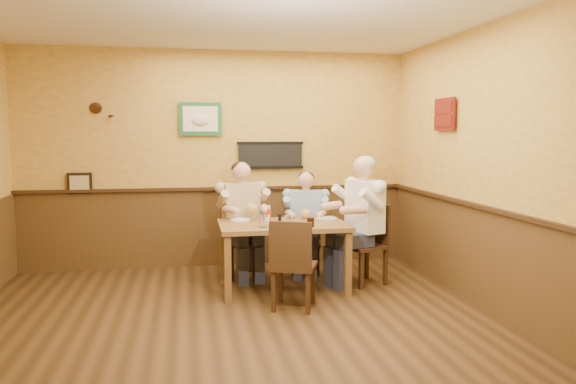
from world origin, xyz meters
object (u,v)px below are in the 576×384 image
(diner_white_elder, at_px, (365,227))
(hot_sauce_bottle, at_px, (269,215))
(pepper_shaker, at_px, (280,218))
(water_glass_left, at_px, (263,221))
(chair_back_left, at_px, (241,241))
(chair_back_right, at_px, (306,242))
(water_glass_mid, at_px, (288,222))
(cola_tumbler, at_px, (311,222))
(salt_shaker, at_px, (268,219))
(diner_blue_polo, at_px, (306,228))
(chair_right_end, at_px, (364,244))
(chair_near_side, at_px, (294,264))
(diner_tan_shirt, at_px, (241,225))
(dining_table, at_px, (283,231))

(diner_white_elder, distance_m, hot_sauce_bottle, 1.13)
(hot_sauce_bottle, xyz_separation_m, pepper_shaker, (0.13, 0.06, -0.05))
(water_glass_left, distance_m, pepper_shaker, 0.36)
(chair_back_left, bearing_deg, chair_back_right, -10.34)
(water_glass_mid, bearing_deg, chair_back_left, 113.38)
(cola_tumbler, height_order, salt_shaker, cola_tumbler)
(salt_shaker, relative_size, pepper_shaker, 1.02)
(cola_tumbler, bearing_deg, salt_shaker, 144.47)
(chair_back_right, xyz_separation_m, diner_blue_polo, (0.00, 0.00, 0.17))
(chair_right_end, xyz_separation_m, chair_near_side, (-0.97, -0.75, -0.01))
(water_glass_left, bearing_deg, chair_back_right, 53.14)
(chair_back_left, distance_m, pepper_shaker, 0.77)
(water_glass_mid, relative_size, cola_tumbler, 1.26)
(diner_blue_polo, bearing_deg, chair_right_end, -33.25)
(diner_tan_shirt, relative_size, pepper_shaker, 13.99)
(chair_near_side, bearing_deg, salt_shaker, -55.20)
(dining_table, xyz_separation_m, chair_right_end, (0.96, 0.06, -0.19))
(water_glass_mid, height_order, hot_sauce_bottle, hot_sauce_bottle)
(dining_table, height_order, chair_back_right, chair_back_right)
(dining_table, height_order, pepper_shaker, pepper_shaker)
(chair_right_end, height_order, cola_tumbler, chair_right_end)
(water_glass_mid, xyz_separation_m, pepper_shaker, (-0.03, 0.37, -0.02))
(chair_near_side, bearing_deg, chair_right_end, -120.80)
(chair_near_side, bearing_deg, chair_back_right, -85.47)
(chair_right_end, xyz_separation_m, cola_tumbler, (-0.72, -0.37, 0.33))
(chair_back_right, relative_size, hot_sauce_bottle, 4.42)
(chair_right_end, bearing_deg, diner_white_elder, 0.00)
(chair_back_left, bearing_deg, hot_sauce_bottle, -78.97)
(dining_table, bearing_deg, diner_blue_polo, 58.25)
(chair_back_right, bearing_deg, chair_near_side, -94.12)
(chair_right_end, relative_size, cola_tumbler, 9.26)
(chair_right_end, xyz_separation_m, salt_shaker, (-1.13, -0.07, 0.33))
(diner_blue_polo, height_order, hot_sauce_bottle, diner_blue_polo)
(chair_back_left, distance_m, hot_sauce_bottle, 0.79)
(dining_table, bearing_deg, water_glass_left, -138.78)
(water_glass_left, bearing_deg, diner_white_elder, 12.93)
(diner_white_elder, xyz_separation_m, cola_tumbler, (-0.72, -0.37, 0.14))
(dining_table, relative_size, chair_right_end, 1.50)
(diner_tan_shirt, bearing_deg, pepper_shaker, -67.27)
(chair_back_right, distance_m, salt_shaker, 0.95)
(chair_right_end, bearing_deg, cola_tumbler, -82.51)
(diner_blue_polo, bearing_deg, diner_tan_shirt, -167.03)
(diner_white_elder, bearing_deg, diner_tan_shirt, -132.64)
(dining_table, height_order, salt_shaker, salt_shaker)
(chair_near_side, relative_size, cola_tumbler, 8.98)
(chair_back_left, xyz_separation_m, salt_shaker, (0.23, -0.65, 0.36))
(diner_tan_shirt, bearing_deg, diner_white_elder, -33.62)
(water_glass_left, height_order, salt_shaker, water_glass_left)
(chair_right_end, bearing_deg, chair_back_left, -132.64)
(diner_white_elder, bearing_deg, salt_shaker, -106.08)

